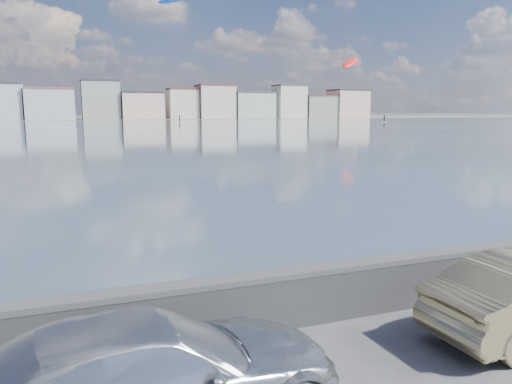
% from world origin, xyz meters
% --- Properties ---
extents(bay_water, '(500.00, 177.00, 0.00)m').
position_xyz_m(bay_water, '(0.00, 91.50, 0.01)').
color(bay_water, '#314954').
rests_on(bay_water, ground).
extents(far_shore_strip, '(500.00, 60.00, 0.00)m').
position_xyz_m(far_shore_strip, '(0.00, 200.00, 0.01)').
color(far_shore_strip, '#4C473D').
rests_on(far_shore_strip, ground).
extents(seawall, '(400.00, 0.36, 1.08)m').
position_xyz_m(seawall, '(0.00, 2.70, 0.58)').
color(seawall, '#28282B').
rests_on(seawall, ground).
extents(far_buildings, '(240.79, 13.26, 14.60)m').
position_xyz_m(far_buildings, '(1.31, 186.00, 6.03)').
color(far_buildings, beige).
rests_on(far_buildings, ground).
extents(car_silver, '(4.98, 2.40, 1.40)m').
position_xyz_m(car_silver, '(-1.63, 0.65, 0.70)').
color(car_silver, '#AFB2B6').
rests_on(car_silver, ground).
extents(kitesurfer_4, '(7.38, 12.03, 36.20)m').
position_xyz_m(kitesurfer_4, '(29.41, 149.27, 35.14)').
color(kitesurfer_4, blue).
rests_on(kitesurfer_4, ground).
extents(kitesurfer_7, '(10.22, 19.24, 20.92)m').
position_xyz_m(kitesurfer_7, '(82.91, 134.06, 18.02)').
color(kitesurfer_7, red).
rests_on(kitesurfer_7, ground).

